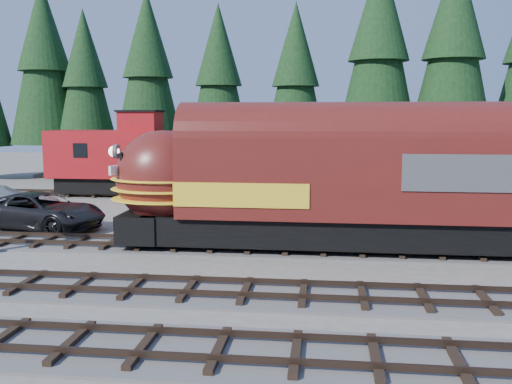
# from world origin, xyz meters

# --- Properties ---
(ground) EXTENTS (120.00, 120.00, 0.00)m
(ground) POSITION_xyz_m (0.00, 0.00, 0.00)
(ground) COLOR #6B665B
(ground) RESTS_ON ground
(track_spur) EXTENTS (32.00, 3.20, 0.33)m
(track_spur) POSITION_xyz_m (-10.00, 18.00, 0.06)
(track_spur) COLOR #4C4947
(track_spur) RESTS_ON ground
(depot) EXTENTS (12.80, 7.00, 5.30)m
(depot) POSITION_xyz_m (-0.00, 10.50, 2.96)
(depot) COLOR gold
(depot) RESTS_ON ground
(conifer_backdrop) EXTENTS (78.97, 22.06, 17.46)m
(conifer_backdrop) POSITION_xyz_m (8.73, 25.09, 10.01)
(conifer_backdrop) COLOR black
(conifer_backdrop) RESTS_ON ground
(locomotive) EXTENTS (16.91, 3.36, 4.60)m
(locomotive) POSITION_xyz_m (-0.73, 4.00, 2.67)
(locomotive) COLOR black
(locomotive) RESTS_ON ground
(caboose) EXTENTS (10.39, 3.01, 5.40)m
(caboose) POSITION_xyz_m (-13.18, 18.00, 2.67)
(caboose) COLOR black
(caboose) RESTS_ON ground
(pickup_truck_a) EXTENTS (6.92, 4.38, 1.78)m
(pickup_truck_a) POSITION_xyz_m (-13.71, 6.98, 0.89)
(pickup_truck_a) COLOR black
(pickup_truck_a) RESTS_ON ground
(pickup_truck_b) EXTENTS (6.88, 5.29, 1.86)m
(pickup_truck_b) POSITION_xyz_m (-17.06, 8.97, 0.93)
(pickup_truck_b) COLOR #B0B3B8
(pickup_truck_b) RESTS_ON ground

